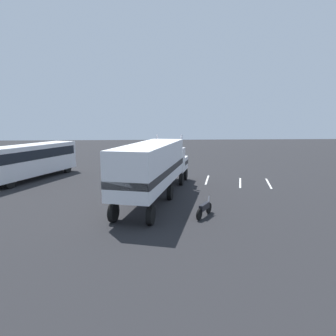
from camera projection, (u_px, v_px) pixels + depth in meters
The scene contains 8 objects.
ground_plane at pixel (172, 181), 27.48m from camera, with size 120.00×120.00×0.00m, color #232326.
lane_stripe_near at pixel (207, 180), 27.98m from camera, with size 4.40×0.16×0.01m, color silver.
lane_stripe_mid at pixel (240, 183), 26.66m from camera, with size 4.40×0.16×0.01m, color silver.
lane_stripe_far at pixel (269, 183), 26.33m from camera, with size 4.40×0.16×0.01m, color silver.
semi_truck at pixel (156, 165), 20.91m from camera, with size 14.28×6.42×4.50m.
person_bystander at pixel (114, 185), 21.55m from camera, with size 0.34×0.46×1.63m.
parked_bus at pixel (30, 158), 27.89m from camera, with size 11.18×6.36×3.40m.
motorcycle at pixel (204, 209), 17.21m from camera, with size 1.80×1.27×1.12m.
Camera 1 is at (-26.82, 2.21, 5.70)m, focal length 30.65 mm.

